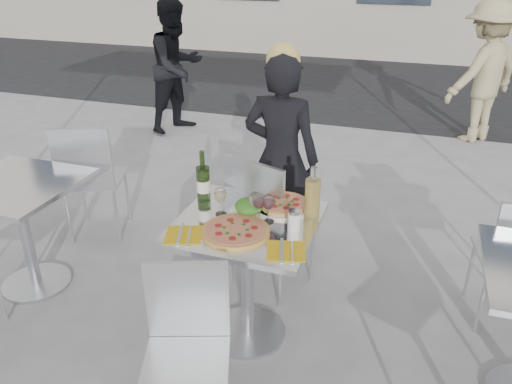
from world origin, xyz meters
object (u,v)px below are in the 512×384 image
(pedestrian_a, at_px, (177,67))
(wineglass_white_b, at_px, (255,200))
(chair_near, at_px, (187,339))
(side_chair_lfar, at_px, (90,173))
(wine_bottle, at_px, (203,182))
(side_table_left, at_px, (21,213))
(pizza_far, at_px, (284,205))
(salad_plate, at_px, (249,208))
(wineglass_red_a, at_px, (259,202))
(chair_far, at_px, (265,215))
(carafe, at_px, (312,198))
(wineglass_red_b, at_px, (269,203))
(wineglass_white_a, at_px, (220,196))
(main_table, at_px, (247,255))
(sugar_shaker, at_px, (294,220))
(pedestrian_b, at_px, (484,73))
(napkin_left, at_px, (184,235))
(woman_diner, at_px, (281,159))
(pizza_near, at_px, (236,231))
(napkin_right, at_px, (286,251))

(pedestrian_a, xyz_separation_m, wineglass_white_b, (2.08, -3.22, 0.08))
(chair_near, xyz_separation_m, side_chair_lfar, (-1.41, 1.30, 0.06))
(wine_bottle, bearing_deg, side_table_left, -172.65)
(pizza_far, bearing_deg, salad_plate, -139.22)
(pizza_far, distance_m, wine_bottle, 0.46)
(side_chair_lfar, xyz_separation_m, wineglass_red_a, (1.53, -0.64, 0.31))
(chair_far, height_order, wineglass_white_b, chair_far)
(carafe, relative_size, wineglass_red_b, 1.84)
(side_table_left, relative_size, wineglass_white_a, 4.76)
(main_table, xyz_separation_m, chair_near, (-0.06, -0.63, -0.06))
(side_chair_lfar, distance_m, wine_bottle, 1.31)
(side_chair_lfar, bearing_deg, chair_near, 118.33)
(sugar_shaker, bearing_deg, wineglass_white_b, 169.75)
(main_table, xyz_separation_m, chair_far, (-0.04, 0.44, 0.02))
(wineglass_red_a, bearing_deg, chair_far, 103.36)
(wineglass_white_a, height_order, wineglass_red_b, same)
(side_chair_lfar, relative_size, pedestrian_b, 0.58)
(carafe, relative_size, napkin_left, 1.27)
(salad_plate, height_order, carafe, carafe)
(pizza_far, bearing_deg, carafe, -22.94)
(woman_diner, bearing_deg, pizza_near, 94.98)
(side_chair_lfar, bearing_deg, wineglass_white_a, 134.91)
(side_table_left, height_order, wineglass_red_b, wineglass_red_b)
(pizza_far, relative_size, napkin_right, 1.42)
(wine_bottle, bearing_deg, wineglass_red_a, -19.06)
(chair_far, bearing_deg, napkin_right, 134.77)
(pizza_near, relative_size, wine_bottle, 1.16)
(salad_plate, xyz_separation_m, napkin_right, (0.29, -0.30, -0.03))
(side_table_left, distance_m, pedestrian_a, 3.31)
(main_table, distance_m, carafe, 0.47)
(carafe, relative_size, wineglass_red_a, 1.84)
(wineglass_red_a, bearing_deg, wineglass_red_b, 7.44)
(side_chair_lfar, relative_size, pizza_far, 2.93)
(main_table, relative_size, wineglass_white_b, 4.76)
(chair_far, relative_size, salad_plate, 4.30)
(side_chair_lfar, distance_m, pedestrian_b, 4.42)
(chair_far, relative_size, wineglass_red_a, 6.00)
(woman_diner, bearing_deg, napkin_right, 108.11)
(wineglass_red_a, relative_size, napkin_right, 0.71)
(chair_near, distance_m, sugar_shaker, 0.77)
(salad_plate, distance_m, napkin_right, 0.41)
(pedestrian_a, height_order, wineglass_white_a, pedestrian_a)
(woman_diner, distance_m, pedestrian_a, 3.02)
(salad_plate, bearing_deg, chair_near, -93.24)
(wineglass_red_b, bearing_deg, woman_diner, 102.07)
(chair_near, xyz_separation_m, wineglass_red_b, (0.16, 0.66, 0.38))
(pizza_near, bearing_deg, chair_far, 92.57)
(chair_near, bearing_deg, wineglass_white_a, 79.17)
(main_table, height_order, napkin_left, napkin_left)
(main_table, relative_size, side_table_left, 1.00)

